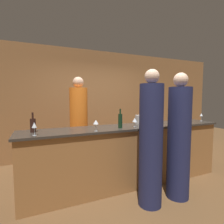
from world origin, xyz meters
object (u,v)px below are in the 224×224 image
Objects in this scene: wine_bottle_0 at (120,120)px; ice_bucket at (140,119)px; wine_bottle_1 at (33,125)px; guest_0 at (151,143)px; bartender at (79,130)px; guest_1 at (179,140)px.

wine_bottle_0 is 0.63m from ice_bucket.
wine_bottle_0 is at bearing -152.54° from ice_bucket.
guest_0 is at bearing -25.58° from wine_bottle_1.
ice_bucket is at bearing 152.55° from bartender.
bartender is at bearing 117.13° from guest_0.
wine_bottle_1 is (-1.53, 0.73, 0.25)m from guest_0.
guest_1 is at bearing -19.74° from wine_bottle_1.
bartender is 10.65× the size of ice_bucket.
bartender reaches higher than wine_bottle_1.
guest_0 is at bearing 179.75° from guest_1.
wine_bottle_1 reaches higher than ice_bucket.
bartender is at bearing 131.40° from guest_1.
wine_bottle_0 is (-0.73, 0.55, 0.28)m from guest_1.
wine_bottle_0 is 1.33m from wine_bottle_1.
wine_bottle_0 is at bearing 111.14° from guest_0.
guest_0 is 6.76× the size of wine_bottle_1.
guest_0 is 1.01× the size of guest_1.
wine_bottle_1 is (-0.81, -0.66, 0.24)m from bartender.
ice_bucket is at bearing 27.46° from wine_bottle_0.
wine_bottle_1 is at bearing 160.26° from guest_1.
guest_0 reaches higher than wine_bottle_1.
wine_bottle_0 reaches higher than wine_bottle_1.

